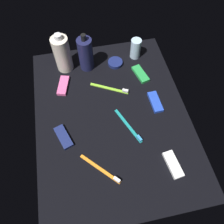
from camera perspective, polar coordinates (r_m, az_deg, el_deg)
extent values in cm
cube|color=black|center=(94.35, 0.00, -1.11)|extent=(84.00, 64.00, 1.20)
cylinder|color=#1C1E45|center=(104.93, -6.78, 14.55)|extent=(6.72, 6.72, 16.31)
cylinder|color=black|center=(98.49, -7.37, 18.49)|extent=(2.20, 2.20, 2.80)
cylinder|color=silver|center=(105.90, -12.64, 14.31)|extent=(7.56, 7.56, 17.39)
cylinder|color=silver|center=(99.42, -13.76, 18.27)|extent=(3.20, 3.20, 2.20)
cylinder|color=silver|center=(112.02, 6.10, 15.94)|extent=(4.97, 4.97, 10.06)
cube|color=#8CD133|center=(101.22, -0.71, 6.16)|extent=(9.60, 16.41, 0.90)
cube|color=white|center=(99.26, 3.44, 5.51)|extent=(2.20, 2.81, 1.20)
cube|color=teal|center=(91.35, 4.15, -3.44)|extent=(17.13, 7.89, 0.90)
cube|color=#338CCC|center=(88.14, 7.06, -6.72)|extent=(2.82, 2.00, 1.20)
cube|color=orange|center=(84.53, -3.11, -14.36)|extent=(13.80, 13.35, 0.90)
cube|color=white|center=(82.33, 1.27, -17.01)|extent=(2.64, 2.60, 1.20)
cube|color=navy|center=(90.59, -12.39, -6.31)|extent=(11.14, 7.27, 1.50)
cube|color=#E55999|center=(104.15, -12.44, 6.67)|extent=(11.09, 6.63, 1.50)
cube|color=white|center=(87.56, 15.45, -12.89)|extent=(10.82, 5.29, 1.50)
cube|color=blue|center=(98.38, 11.07, 2.56)|extent=(10.53, 4.34, 1.50)
cube|color=green|center=(106.87, 7.33, 9.68)|extent=(11.07, 6.48, 1.50)
cylinder|color=navy|center=(110.68, 0.84, 12.57)|extent=(7.15, 7.15, 1.67)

